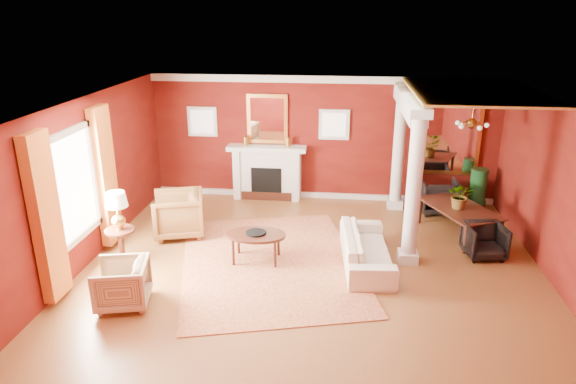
# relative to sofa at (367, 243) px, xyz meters

# --- Properties ---
(ground) EXTENTS (8.00, 8.00, 0.00)m
(ground) POSITION_rel_sofa_xyz_m (-0.95, -0.15, -0.40)
(ground) COLOR brown
(ground) RESTS_ON ground
(room_shell) EXTENTS (8.04, 7.04, 2.92)m
(room_shell) POSITION_rel_sofa_xyz_m (-0.95, -0.15, 1.61)
(room_shell) COLOR #63160D
(room_shell) RESTS_ON ground
(fireplace) EXTENTS (1.85, 0.42, 1.29)m
(fireplace) POSITION_rel_sofa_xyz_m (-2.25, 3.17, 0.24)
(fireplace) COLOR silver
(fireplace) RESTS_ON ground
(overmantel_mirror) EXTENTS (0.95, 0.07, 1.15)m
(overmantel_mirror) POSITION_rel_sofa_xyz_m (-2.25, 3.31, 1.50)
(overmantel_mirror) COLOR gold
(overmantel_mirror) RESTS_ON fireplace
(flank_window_left) EXTENTS (0.70, 0.07, 0.70)m
(flank_window_left) POSITION_rel_sofa_xyz_m (-3.80, 3.32, 1.40)
(flank_window_left) COLOR silver
(flank_window_left) RESTS_ON room_shell
(flank_window_right) EXTENTS (0.70, 0.07, 0.70)m
(flank_window_right) POSITION_rel_sofa_xyz_m (-0.70, 3.32, 1.40)
(flank_window_right) COLOR silver
(flank_window_right) RESTS_ON room_shell
(left_window) EXTENTS (0.21, 2.55, 2.60)m
(left_window) POSITION_rel_sofa_xyz_m (-4.84, -0.75, 1.02)
(left_window) COLOR white
(left_window) RESTS_ON room_shell
(column_front) EXTENTS (0.36, 0.36, 2.80)m
(column_front) POSITION_rel_sofa_xyz_m (0.75, 0.15, 1.02)
(column_front) COLOR silver
(column_front) RESTS_ON ground
(column_back) EXTENTS (0.36, 0.36, 2.80)m
(column_back) POSITION_rel_sofa_xyz_m (0.75, 2.85, 1.02)
(column_back) COLOR silver
(column_back) RESTS_ON ground
(header_beam) EXTENTS (0.30, 3.20, 0.32)m
(header_beam) POSITION_rel_sofa_xyz_m (0.75, 1.75, 2.22)
(header_beam) COLOR silver
(header_beam) RESTS_ON column_front
(amber_ceiling) EXTENTS (2.30, 3.40, 0.04)m
(amber_ceiling) POSITION_rel_sofa_xyz_m (1.90, 1.60, 2.47)
(amber_ceiling) COLOR gold
(amber_ceiling) RESTS_ON room_shell
(dining_mirror) EXTENTS (1.30, 0.07, 1.70)m
(dining_mirror) POSITION_rel_sofa_xyz_m (1.95, 3.31, 1.15)
(dining_mirror) COLOR gold
(dining_mirror) RESTS_ON room_shell
(chandelier) EXTENTS (0.60, 0.62, 0.75)m
(chandelier) POSITION_rel_sofa_xyz_m (1.95, 1.65, 1.84)
(chandelier) COLOR #B78E39
(chandelier) RESTS_ON room_shell
(crown_trim) EXTENTS (8.00, 0.08, 0.16)m
(crown_trim) POSITION_rel_sofa_xyz_m (-0.95, 3.31, 2.42)
(crown_trim) COLOR silver
(crown_trim) RESTS_ON room_shell
(base_trim) EXTENTS (8.00, 0.08, 0.12)m
(base_trim) POSITION_rel_sofa_xyz_m (-0.95, 3.31, -0.34)
(base_trim) COLOR silver
(base_trim) RESTS_ON ground
(rug) EXTENTS (4.00, 4.73, 0.02)m
(rug) POSITION_rel_sofa_xyz_m (-1.72, -0.15, -0.39)
(rug) COLOR maroon
(rug) RESTS_ON ground
(sofa) EXTENTS (0.76, 2.10, 0.81)m
(sofa) POSITION_rel_sofa_xyz_m (0.00, 0.00, 0.00)
(sofa) COLOR #F3E3CC
(sofa) RESTS_ON ground
(armchair_leopard) EXTENTS (1.12, 1.16, 0.98)m
(armchair_leopard) POSITION_rel_sofa_xyz_m (-3.71, 0.87, 0.09)
(armchair_leopard) COLOR black
(armchair_leopard) RESTS_ON ground
(armchair_stripe) EXTENTS (0.87, 0.91, 0.79)m
(armchair_stripe) POSITION_rel_sofa_xyz_m (-3.77, -1.76, -0.01)
(armchair_stripe) COLOR tan
(armchair_stripe) RESTS_ON ground
(coffee_table) EXTENTS (1.07, 1.07, 0.54)m
(coffee_table) POSITION_rel_sofa_xyz_m (-1.97, -0.09, 0.09)
(coffee_table) COLOR black
(coffee_table) RESTS_ON ground
(coffee_book) EXTENTS (0.15, 0.07, 0.21)m
(coffee_book) POSITION_rel_sofa_xyz_m (-2.05, -0.04, 0.24)
(coffee_book) COLOR black
(coffee_book) RESTS_ON coffee_table
(side_table) EXTENTS (0.53, 0.53, 1.32)m
(side_table) POSITION_rel_sofa_xyz_m (-4.39, -0.35, 0.46)
(side_table) COLOR black
(side_table) RESTS_ON ground
(dining_table) EXTENTS (1.25, 1.79, 0.94)m
(dining_table) POSITION_rel_sofa_xyz_m (1.90, 1.47, 0.07)
(dining_table) COLOR black
(dining_table) RESTS_ON ground
(dining_chair_near) EXTENTS (0.76, 0.73, 0.69)m
(dining_chair_near) POSITION_rel_sofa_xyz_m (2.16, 0.52, -0.06)
(dining_chair_near) COLOR black
(dining_chair_near) RESTS_ON ground
(dining_chair_far) EXTENTS (0.81, 0.76, 0.82)m
(dining_chair_far) POSITION_rel_sofa_xyz_m (1.69, 2.68, 0.00)
(dining_chair_far) COLOR black
(dining_chair_far) RESTS_ON ground
(green_urn) EXTENTS (0.41, 0.41, 0.99)m
(green_urn) POSITION_rel_sofa_xyz_m (2.55, 2.85, -0.01)
(green_urn) COLOR #14401A
(green_urn) RESTS_ON ground
(potted_plant) EXTENTS (0.57, 0.61, 0.42)m
(potted_plant) POSITION_rel_sofa_xyz_m (1.85, 1.41, 0.75)
(potted_plant) COLOR #26591E
(potted_plant) RESTS_ON dining_table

